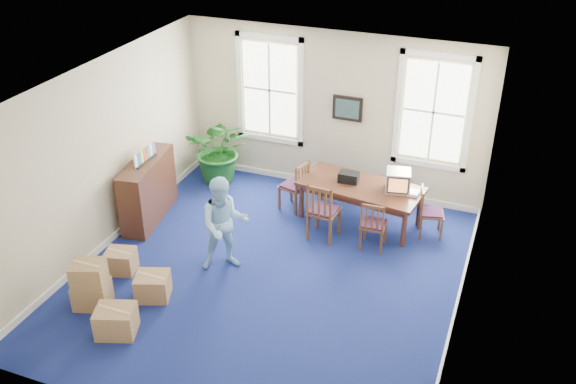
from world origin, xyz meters
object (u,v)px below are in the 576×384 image
(crt_tv, at_px, (398,181))
(credenza, at_px, (148,188))
(chair_near_left, at_px, (324,210))
(conference_table, at_px, (360,203))
(cardboard_boxes, at_px, (105,283))
(man, at_px, (224,224))
(potted_plant, at_px, (220,149))

(crt_tv, height_order, credenza, credenza)
(chair_near_left, bearing_deg, conference_table, -116.77)
(crt_tv, distance_m, credenza, 4.52)
(crt_tv, xyz_separation_m, cardboard_boxes, (-3.55, -3.77, -0.54))
(conference_table, relative_size, cardboard_boxes, 1.57)
(crt_tv, height_order, cardboard_boxes, crt_tv)
(man, height_order, potted_plant, man)
(crt_tv, height_order, potted_plant, potted_plant)
(potted_plant, distance_m, cardboard_boxes, 4.24)
(crt_tv, relative_size, cardboard_boxes, 0.33)
(chair_near_left, bearing_deg, crt_tv, -139.78)
(crt_tv, xyz_separation_m, credenza, (-4.31, -1.34, -0.31))
(chair_near_left, distance_m, man, 1.90)
(man, bearing_deg, potted_plant, 86.53)
(crt_tv, distance_m, potted_plant, 3.76)
(conference_table, height_order, potted_plant, potted_plant)
(cardboard_boxes, bearing_deg, potted_plant, 92.32)
(credenza, xyz_separation_m, potted_plant, (0.58, 1.80, 0.08))
(man, bearing_deg, chair_near_left, 18.60)
(conference_table, bearing_deg, cardboard_boxes, -119.93)
(conference_table, height_order, chair_near_left, chair_near_left)
(conference_table, relative_size, chair_near_left, 2.01)
(man, distance_m, potted_plant, 3.04)
(cardboard_boxes, bearing_deg, conference_table, 52.03)
(crt_tv, distance_m, man, 3.22)
(man, bearing_deg, credenza, 124.74)
(conference_table, distance_m, man, 2.78)
(man, relative_size, credenza, 1.02)
(man, relative_size, potted_plant, 1.14)
(crt_tv, bearing_deg, cardboard_boxes, -145.62)
(credenza, height_order, potted_plant, potted_plant)
(crt_tv, bearing_deg, credenza, -175.03)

